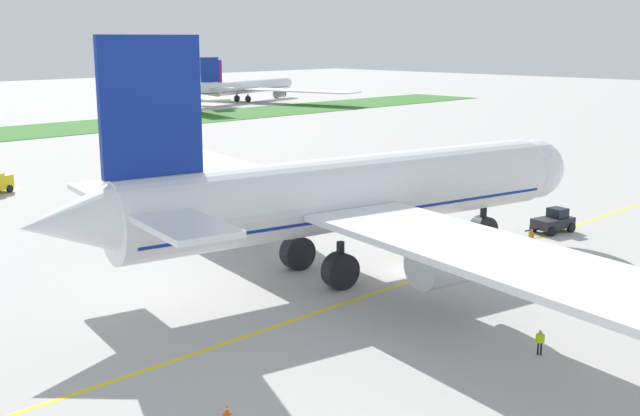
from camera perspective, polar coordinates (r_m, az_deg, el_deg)
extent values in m
plane|color=#ADAAA5|center=(63.86, 6.02, -4.60)|extent=(600.00, 600.00, 0.00)
cube|color=yellow|center=(62.66, 7.45, -4.96)|extent=(280.00, 0.36, 0.01)
cylinder|color=white|center=(61.94, 2.24, 1.12)|extent=(38.95, 13.12, 5.76)
cube|color=navy|center=(62.15, 2.23, 0.21)|extent=(37.34, 12.37, 0.69)
sphere|color=white|center=(75.87, 15.16, 2.76)|extent=(5.48, 5.48, 5.48)
cone|color=white|center=(52.45, -17.56, -1.01)|extent=(7.17, 6.04, 4.90)
cube|color=navy|center=(53.16, -12.13, 7.18)|extent=(6.92, 1.91, 9.22)
cube|color=white|center=(59.17, -14.60, 1.06)|extent=(5.95, 9.87, 0.40)
cube|color=white|center=(48.62, -10.12, -1.12)|extent=(5.95, 9.87, 0.40)
cube|color=white|center=(78.27, -7.61, 2.82)|extent=(15.04, 35.69, 0.46)
cube|color=white|center=(46.21, 15.07, -4.09)|extent=(15.04, 35.69, 0.46)
cylinder|color=#B7BABF|center=(72.30, -4.03, 0.72)|extent=(5.99, 4.17, 3.17)
cylinder|color=black|center=(73.66, -2.18, 0.95)|extent=(1.11, 3.36, 3.33)
cylinder|color=#B7BABF|center=(52.69, 9.46, -3.79)|extent=(5.99, 4.17, 3.17)
cylinder|color=black|center=(54.54, 11.57, -3.33)|extent=(1.11, 3.36, 3.33)
cylinder|color=black|center=(72.14, 11.71, -0.78)|extent=(0.60, 0.60, 2.23)
cylinder|color=black|center=(72.40, 11.67, -1.64)|extent=(2.93, 1.74, 2.74)
cylinder|color=black|center=(63.61, -1.64, -2.28)|extent=(0.60, 0.60, 2.23)
cylinder|color=black|center=(63.90, -1.63, -3.24)|extent=(2.93, 1.74, 2.74)
cylinder|color=black|center=(58.73, 1.49, -3.51)|extent=(0.60, 0.60, 2.23)
cylinder|color=black|center=(59.04, 1.48, -4.55)|extent=(2.93, 1.74, 2.74)
cube|color=black|center=(75.11, 14.76, 3.24)|extent=(2.82, 4.63, 1.04)
sphere|color=black|center=(57.31, -11.43, 0.50)|extent=(0.40, 0.40, 0.40)
sphere|color=black|center=(58.25, -9.21, 0.78)|extent=(0.40, 0.40, 0.40)
sphere|color=black|center=(59.27, -7.06, 1.04)|extent=(0.40, 0.40, 0.40)
sphere|color=black|center=(60.37, -4.99, 1.29)|extent=(0.40, 0.40, 0.40)
sphere|color=black|center=(61.55, -2.99, 1.53)|extent=(0.40, 0.40, 0.40)
sphere|color=black|center=(62.80, -1.07, 1.76)|extent=(0.40, 0.40, 0.40)
sphere|color=black|center=(64.12, 0.77, 1.98)|extent=(0.40, 0.40, 0.40)
sphere|color=black|center=(65.51, 2.54, 2.19)|extent=(0.40, 0.40, 0.40)
sphere|color=black|center=(66.95, 4.23, 2.39)|extent=(0.40, 0.40, 0.40)
sphere|color=black|center=(68.45, 5.85, 2.57)|extent=(0.40, 0.40, 0.40)
sphere|color=black|center=(70.01, 7.40, 2.75)|extent=(0.40, 0.40, 0.40)
sphere|color=black|center=(71.61, 8.88, 2.92)|extent=(0.40, 0.40, 0.40)
sphere|color=black|center=(73.27, 10.30, 3.07)|extent=(0.40, 0.40, 0.40)
cube|color=#26262B|center=(79.31, 16.48, -1.02)|extent=(4.37, 2.89, 0.94)
cube|color=black|center=(79.57, 16.80, -0.32)|extent=(1.74, 1.89, 0.90)
cylinder|color=black|center=(77.22, 15.06, -1.54)|extent=(1.79, 0.47, 0.12)
cylinder|color=black|center=(77.69, 16.39, -1.65)|extent=(0.95, 0.52, 0.90)
cylinder|color=black|center=(79.05, 15.20, -1.34)|extent=(0.95, 0.52, 0.90)
cylinder|color=black|center=(79.83, 17.70, -1.36)|extent=(0.95, 0.52, 0.90)
cylinder|color=black|center=(81.15, 16.52, -1.07)|extent=(0.95, 0.52, 0.90)
cylinder|color=black|center=(66.14, 13.02, -3.87)|extent=(0.12, 0.12, 0.85)
cylinder|color=orange|center=(65.99, 12.92, -3.27)|extent=(0.10, 0.10, 0.54)
cylinder|color=black|center=(66.09, 13.18, -3.89)|extent=(0.12, 0.12, 0.85)
cylinder|color=orange|center=(65.86, 13.34, -3.33)|extent=(0.10, 0.10, 0.54)
cube|color=orange|center=(65.92, 13.13, -3.28)|extent=(0.36, 0.50, 0.60)
sphere|color=brown|center=(65.81, 13.15, -2.92)|extent=(0.23, 0.23, 0.23)
cylinder|color=black|center=(72.83, 14.96, -2.48)|extent=(0.13, 0.13, 0.88)
cylinder|color=orange|center=(72.78, 14.92, -1.90)|extent=(0.10, 0.10, 0.56)
cylinder|color=black|center=(72.67, 15.05, -2.52)|extent=(0.13, 0.13, 0.88)
cylinder|color=orange|center=(72.37, 15.15, -1.99)|extent=(0.10, 0.10, 0.56)
cube|color=orange|center=(72.57, 15.04, -1.92)|extent=(0.43, 0.53, 0.63)
sphere|color=tan|center=(72.46, 15.06, -1.58)|extent=(0.24, 0.24, 0.24)
cylinder|color=black|center=(49.09, 15.48, -9.78)|extent=(0.11, 0.11, 0.78)
cylinder|color=#BFE519|center=(48.82, 15.37, -9.09)|extent=(0.09, 0.09, 0.50)
cylinder|color=black|center=(49.14, 15.69, -9.77)|extent=(0.11, 0.11, 0.78)
cylinder|color=#BFE519|center=(48.94, 15.89, -9.07)|extent=(0.09, 0.09, 0.50)
cube|color=#BFE519|center=(48.87, 15.63, -9.05)|extent=(0.45, 0.45, 0.55)
sphere|color=tan|center=(48.73, 15.66, -8.62)|extent=(0.21, 0.21, 0.21)
cube|color=#F2590C|center=(40.89, -6.74, -14.60)|extent=(0.36, 0.36, 0.03)
cone|color=#F2590C|center=(40.76, -6.75, -14.24)|extent=(0.28, 0.28, 0.55)
cylinder|color=white|center=(40.74, -6.75, -14.20)|extent=(0.17, 0.17, 0.06)
cube|color=yellow|center=(103.35, -22.00, 1.79)|extent=(2.48, 2.66, 1.67)
cube|color=#263347|center=(103.89, -21.72, 2.05)|extent=(0.86, 1.71, 0.74)
cylinder|color=black|center=(102.77, -21.51, 1.30)|extent=(0.94, 0.65, 0.90)
cylinder|color=white|center=(212.48, -10.96, 8.28)|extent=(29.18, 10.11, 4.10)
cube|color=navy|center=(212.53, -10.95, 8.09)|extent=(27.98, 9.54, 0.49)
sphere|color=white|center=(207.24, -15.01, 8.00)|extent=(3.89, 3.89, 3.89)
cone|color=white|center=(218.99, -6.95, 8.61)|extent=(5.14, 4.35, 3.48)
cube|color=navy|center=(216.97, -7.99, 9.87)|extent=(5.18, 1.50, 6.56)
cube|color=white|center=(213.74, -7.35, 8.59)|extent=(4.50, 7.08, 0.29)
cube|color=white|center=(221.17, -8.27, 8.68)|extent=(4.50, 7.08, 0.29)
cube|color=white|center=(199.18, -8.94, 7.96)|extent=(11.72, 26.83, 0.33)
cube|color=white|center=(227.07, -12.04, 8.35)|extent=(11.72, 26.83, 0.33)
cylinder|color=#B7BABF|center=(204.30, -9.82, 7.69)|extent=(4.28, 3.02, 2.25)
cylinder|color=black|center=(203.56, -10.33, 7.65)|extent=(0.83, 2.38, 2.37)
cylinder|color=#B7BABF|center=(221.38, -11.70, 7.95)|extent=(4.28, 3.02, 2.25)
cylinder|color=black|center=(220.69, -12.17, 7.92)|extent=(0.83, 2.38, 2.37)
cylinder|color=black|center=(208.89, -13.75, 7.31)|extent=(0.43, 0.43, 1.59)
cylinder|color=black|center=(208.95, -13.74, 7.09)|extent=(2.09, 1.27, 1.95)
cylinder|color=black|center=(211.56, -10.12, 7.53)|extent=(0.43, 0.43, 1.59)
cylinder|color=black|center=(211.62, -10.12, 7.31)|extent=(2.09, 1.27, 1.95)
cylinder|color=black|center=(215.53, -10.57, 7.59)|extent=(0.43, 0.43, 1.59)
cylinder|color=black|center=(215.59, -10.56, 7.38)|extent=(2.09, 1.27, 1.95)
cylinder|color=white|center=(235.27, -5.20, 8.74)|extent=(38.20, 13.32, 3.81)
cube|color=#661472|center=(235.31, -5.19, 8.57)|extent=(36.63, 12.64, 0.46)
sphere|color=white|center=(251.94, -2.46, 9.00)|extent=(3.62, 3.62, 3.62)
cone|color=white|center=(218.68, -8.45, 8.47)|extent=(4.87, 4.19, 3.24)
cube|color=#661472|center=(222.16, -7.70, 9.75)|extent=(6.80, 2.10, 6.10)
cube|color=white|center=(224.18, -8.56, 8.63)|extent=(5.62, 6.96, 0.27)
cube|color=white|center=(219.43, -7.01, 8.60)|extent=(5.62, 6.96, 0.27)
cube|color=white|center=(245.58, -9.14, 8.67)|extent=(16.86, 35.64, 0.30)
cube|color=white|center=(222.94, -1.44, 8.47)|extent=(16.86, 35.64, 0.30)
cylinder|color=#B7BABF|center=(241.64, -7.51, 8.39)|extent=(4.03, 2.94, 2.10)
cylinder|color=black|center=(243.06, -7.25, 8.42)|extent=(0.86, 2.21, 2.20)
cylinder|color=#B7BABF|center=(228.22, -2.95, 8.25)|extent=(4.03, 2.94, 2.10)
cylinder|color=black|center=(229.73, -2.70, 8.28)|extent=(0.86, 2.21, 2.20)
cylinder|color=black|center=(247.39, -3.18, 8.32)|extent=(0.40, 0.40, 1.48)
cylinder|color=black|center=(247.44, -3.17, 8.15)|extent=(1.96, 1.24, 1.81)
cylinder|color=black|center=(234.16, -6.03, 8.05)|extent=(0.40, 0.40, 1.48)
cylinder|color=black|center=(234.21, -6.03, 7.87)|extent=(1.96, 1.24, 1.81)
cylinder|color=black|center=(231.79, -5.23, 8.03)|extent=(0.40, 0.40, 1.48)
cylinder|color=black|center=(231.84, -5.23, 7.85)|extent=(1.96, 1.24, 1.81)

